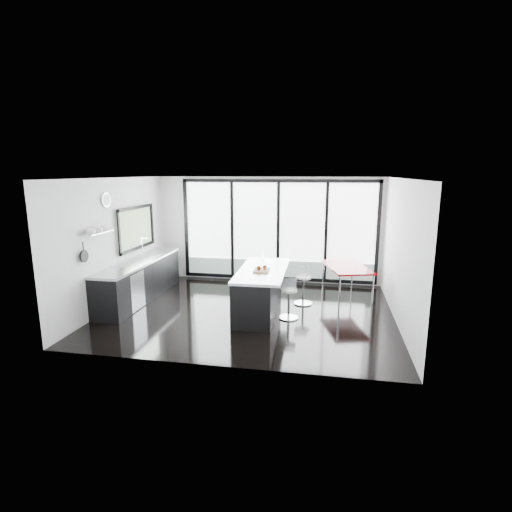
% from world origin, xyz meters
% --- Properties ---
extents(floor, '(6.00, 5.00, 0.00)m').
position_xyz_m(floor, '(0.00, 0.00, 0.00)').
color(floor, black).
rests_on(floor, ground).
extents(ceiling, '(6.00, 5.00, 0.00)m').
position_xyz_m(ceiling, '(0.00, 0.00, 2.80)').
color(ceiling, white).
rests_on(ceiling, wall_back).
extents(wall_back, '(6.00, 0.09, 2.80)m').
position_xyz_m(wall_back, '(0.27, 2.47, 1.27)').
color(wall_back, silver).
rests_on(wall_back, ground).
extents(wall_front, '(6.00, 0.00, 2.80)m').
position_xyz_m(wall_front, '(0.00, -2.50, 1.40)').
color(wall_front, silver).
rests_on(wall_front, ground).
extents(wall_left, '(0.26, 5.00, 2.80)m').
position_xyz_m(wall_left, '(-2.97, 0.27, 1.56)').
color(wall_left, silver).
rests_on(wall_left, ground).
extents(wall_right, '(0.00, 5.00, 2.80)m').
position_xyz_m(wall_right, '(3.00, 0.00, 1.40)').
color(wall_right, silver).
rests_on(wall_right, ground).
extents(counter_cabinets, '(0.69, 3.24, 1.36)m').
position_xyz_m(counter_cabinets, '(-2.67, 0.40, 0.46)').
color(counter_cabinets, black).
rests_on(counter_cabinets, floor).
extents(island, '(1.03, 2.32, 1.22)m').
position_xyz_m(island, '(0.21, 0.02, 0.48)').
color(island, black).
rests_on(island, floor).
extents(bar_stool_near, '(0.43, 0.43, 0.62)m').
position_xyz_m(bar_stool_near, '(0.88, -0.26, 0.31)').
color(bar_stool_near, silver).
rests_on(bar_stool_near, floor).
extents(bar_stool_far, '(0.53, 0.53, 0.65)m').
position_xyz_m(bar_stool_far, '(1.11, 0.70, 0.32)').
color(bar_stool_far, silver).
rests_on(bar_stool_far, floor).
extents(red_table, '(1.21, 1.65, 0.79)m').
position_xyz_m(red_table, '(2.06, 1.23, 0.39)').
color(red_table, '#820001').
rests_on(red_table, floor).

